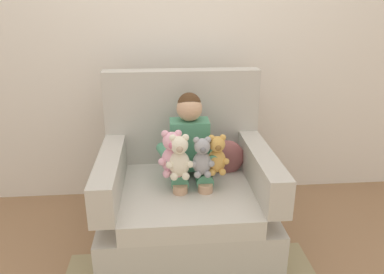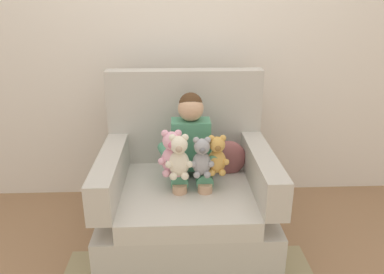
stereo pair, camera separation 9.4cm
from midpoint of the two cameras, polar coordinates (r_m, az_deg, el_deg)
ground_plane at (r=2.69m, az=0.25°, el=-15.53°), size 8.00×8.00×0.00m
back_wall at (r=2.97m, az=-0.44°, el=14.96°), size 6.00×0.10×2.60m
armchair at (r=2.56m, az=0.19°, el=-8.59°), size 1.11×0.97×1.12m
seated_child at (r=2.45m, az=0.96°, el=-1.98°), size 0.45×0.39×0.82m
plush_grey at (r=2.29m, az=2.70°, el=-3.23°), size 0.15×0.12×0.26m
plush_honey at (r=2.32m, az=5.01°, el=-2.92°), size 0.15×0.12×0.26m
plush_cream at (r=2.26m, az=-0.84°, el=-3.17°), size 0.17×0.14×0.28m
plush_pink at (r=2.30m, az=-1.94°, el=-2.62°), size 0.18×0.14×0.30m
throw_pillow at (r=2.61m, az=6.51°, el=-3.30°), size 0.26×0.12×0.26m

